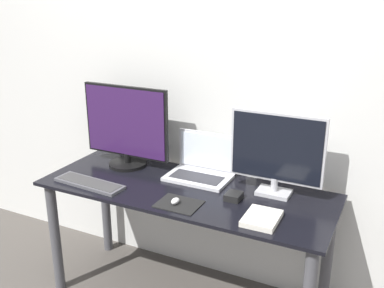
% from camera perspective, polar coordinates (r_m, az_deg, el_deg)
% --- Properties ---
extents(wall_back, '(7.00, 0.05, 2.50)m').
position_cam_1_polar(wall_back, '(2.57, 2.87, 8.44)').
color(wall_back, silver).
rests_on(wall_back, ground_plane).
extents(desk, '(1.59, 0.60, 0.71)m').
position_cam_1_polar(desk, '(2.48, -0.83, -8.55)').
color(desk, black).
rests_on(desk, ground_plane).
extents(monitor_left, '(0.55, 0.23, 0.49)m').
position_cam_1_polar(monitor_left, '(2.67, -8.37, 2.11)').
color(monitor_left, black).
rests_on(monitor_left, desk).
extents(monitor_right, '(0.48, 0.12, 0.44)m').
position_cam_1_polar(monitor_right, '(2.30, 10.69, -0.94)').
color(monitor_right, '#B2B2B7').
rests_on(monitor_right, desk).
extents(laptop, '(0.35, 0.24, 0.24)m').
position_cam_1_polar(laptop, '(2.54, 1.25, -2.86)').
color(laptop, silver).
rests_on(laptop, desk).
extents(keyboard, '(0.42, 0.15, 0.02)m').
position_cam_1_polar(keyboard, '(2.52, -12.90, -4.88)').
color(keyboard, '#4C4C51').
rests_on(keyboard, desk).
extents(mousepad, '(0.21, 0.17, 0.00)m').
position_cam_1_polar(mousepad, '(2.24, -1.69, -7.63)').
color(mousepad, black).
rests_on(mousepad, desk).
extents(mouse, '(0.04, 0.06, 0.03)m').
position_cam_1_polar(mouse, '(2.24, -2.14, -7.25)').
color(mouse, silver).
rests_on(mouse, mousepad).
extents(book, '(0.16, 0.20, 0.03)m').
position_cam_1_polar(book, '(2.12, 8.85, -9.31)').
color(book, silver).
rests_on(book, desk).
extents(power_brick, '(0.08, 0.09, 0.03)m').
position_cam_1_polar(power_brick, '(2.30, 5.31, -6.63)').
color(power_brick, black).
rests_on(power_brick, desk).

